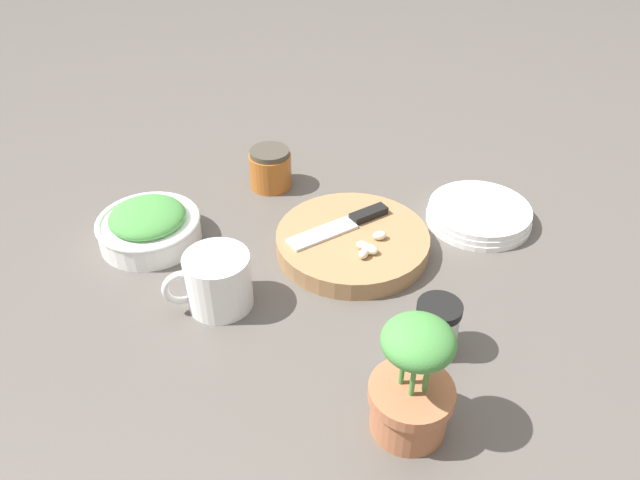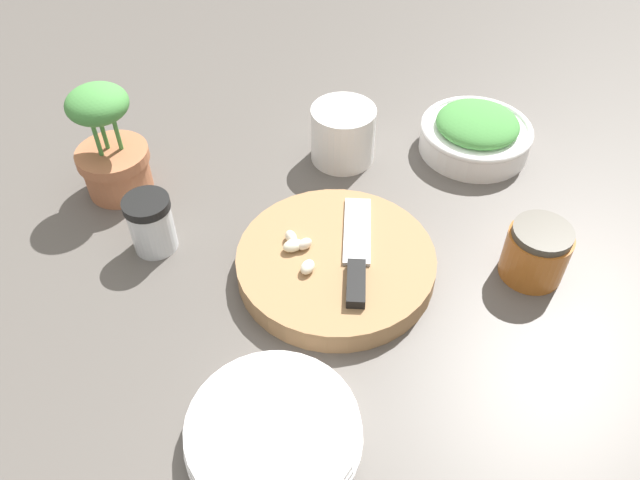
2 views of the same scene
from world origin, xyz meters
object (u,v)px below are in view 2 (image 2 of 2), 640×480
object	(u,v)px
cutting_board	(336,263)
herb_bowl	(477,134)
potted_herb	(111,149)
honey_jar	(536,252)
coffee_mug	(343,133)
garlic_cloves	(298,249)
plate_stack	(273,432)
spice_jar	(151,224)
chef_knife	(357,255)

from	to	relation	value
cutting_board	herb_bowl	distance (m)	0.34
potted_herb	honey_jar	bearing A→B (deg)	-55.42
potted_herb	coffee_mug	bearing A→B (deg)	-25.78
garlic_cloves	plate_stack	distance (m)	0.23
spice_jar	potted_herb	distance (m)	0.14
cutting_board	plate_stack	world-z (taller)	cutting_board
chef_knife	plate_stack	distance (m)	0.24
garlic_cloves	plate_stack	bearing A→B (deg)	-134.08
cutting_board	spice_jar	xyz separation A→B (m)	(-0.15, 0.19, 0.02)
coffee_mug	spice_jar	bearing A→B (deg)	178.16
cutting_board	chef_knife	size ratio (longest dim) A/B	1.61
cutting_board	herb_bowl	size ratio (longest dim) A/B	1.46
spice_jar	coffee_mug	xyz separation A→B (m)	(0.32, -0.01, 0.00)
potted_herb	chef_knife	bearing A→B (deg)	-65.61
herb_bowl	honey_jar	xyz separation A→B (m)	(-0.14, -0.21, 0.01)
cutting_board	chef_knife	bearing A→B (deg)	-49.13
garlic_cloves	herb_bowl	xyz separation A→B (m)	(0.36, 0.02, -0.01)
plate_stack	potted_herb	world-z (taller)	potted_herb
herb_bowl	spice_jar	bearing A→B (deg)	165.10
cutting_board	garlic_cloves	size ratio (longest dim) A/B	3.26
garlic_cloves	coffee_mug	xyz separation A→B (m)	(0.20, 0.14, 0.00)
spice_jar	honey_jar	bearing A→B (deg)	-44.72
coffee_mug	honey_jar	world-z (taller)	coffee_mug
chef_knife	garlic_cloves	bearing A→B (deg)	176.83
herb_bowl	honey_jar	world-z (taller)	honey_jar
plate_stack	coffee_mug	bearing A→B (deg)	40.92
chef_knife	garlic_cloves	xyz separation A→B (m)	(-0.05, 0.05, 0.00)
chef_knife	garlic_cloves	distance (m)	0.07
garlic_cloves	plate_stack	size ratio (longest dim) A/B	0.42
plate_stack	honey_jar	size ratio (longest dim) A/B	2.29
cutting_board	plate_stack	size ratio (longest dim) A/B	1.38
garlic_cloves	potted_herb	distance (m)	0.31
honey_jar	herb_bowl	bearing A→B (deg)	56.82
garlic_cloves	herb_bowl	bearing A→B (deg)	3.83
chef_knife	potted_herb	world-z (taller)	potted_herb
spice_jar	coffee_mug	distance (m)	0.32
herb_bowl	coffee_mug	bearing A→B (deg)	144.79
chef_knife	potted_herb	size ratio (longest dim) A/B	0.93
chef_knife	herb_bowl	size ratio (longest dim) A/B	0.91
herb_bowl	spice_jar	xyz separation A→B (m)	(-0.48, 0.13, 0.01)
chef_knife	herb_bowl	bearing A→B (deg)	56.12
potted_herb	cutting_board	bearing A→B (deg)	-66.81
cutting_board	honey_jar	bearing A→B (deg)	-39.25
herb_bowl	honey_jar	bearing A→B (deg)	-123.18
herb_bowl	spice_jar	size ratio (longest dim) A/B	2.14
chef_knife	honey_jar	bearing A→B (deg)	4.36
cutting_board	herb_bowl	world-z (taller)	herb_bowl
spice_jar	honey_jar	size ratio (longest dim) A/B	1.01
garlic_cloves	potted_herb	world-z (taller)	potted_herb
cutting_board	honey_jar	size ratio (longest dim) A/B	3.15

